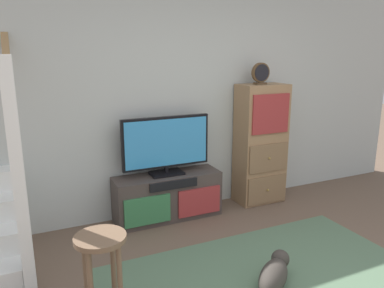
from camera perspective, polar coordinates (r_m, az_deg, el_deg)
The scene contains 7 objects.
back_wall at distance 4.29m, azimuth -1.44°, elevation 7.63°, with size 6.40×0.12×2.70m, color #B2B7B2.
media_console at distance 4.21m, azimuth -3.68°, elevation -7.96°, with size 1.18×0.38×0.51m.
television at distance 4.05m, azimuth -3.93°, elevation -0.02°, with size 0.98×0.22×0.64m.
side_cabinet at distance 4.62m, azimuth 10.36°, elevation -0.06°, with size 0.58×0.38×1.44m.
desk_clock at distance 4.45m, azimuth 10.36°, elevation 10.46°, with size 0.22×0.08×0.25m.
bar_stool_near at distance 2.64m, azimuth -13.58°, elevation -16.56°, with size 0.34×0.34×0.66m.
dog at distance 3.19m, azimuth 12.36°, elevation -18.72°, with size 0.47×0.43×0.23m.
Camera 1 is at (-1.68, -1.46, 1.82)m, focal length 35.18 mm.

